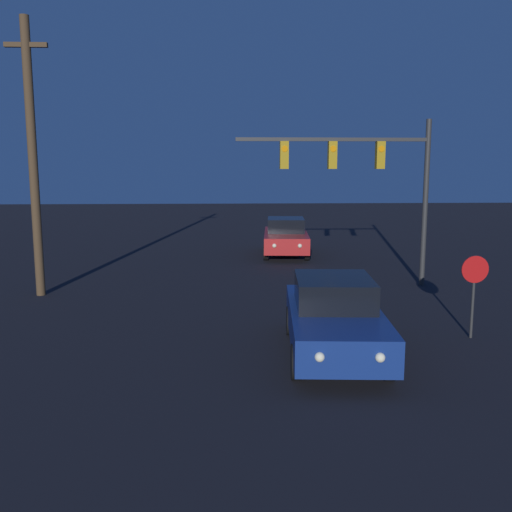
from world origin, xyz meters
TOP-DOWN VIEW (x-y plane):
  - car_near at (1.54, 11.65)m, footprint 2.26×4.94m
  - car_far at (1.87, 25.49)m, footprint 2.29×4.95m
  - traffic_signal_mast at (3.89, 18.67)m, footprint 6.49×0.30m
  - stop_sign at (5.06, 12.65)m, footprint 0.65×0.07m
  - utility_pole at (-6.75, 17.77)m, footprint 1.27×0.28m

SIDE VIEW (x-z plane):
  - car_near at x=1.54m, z-range 0.00..1.68m
  - car_far at x=1.87m, z-range 0.00..1.68m
  - stop_sign at x=5.06m, z-range 0.38..2.38m
  - traffic_signal_mast at x=3.89m, z-range 1.11..6.72m
  - utility_pole at x=-6.75m, z-range 0.12..8.61m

